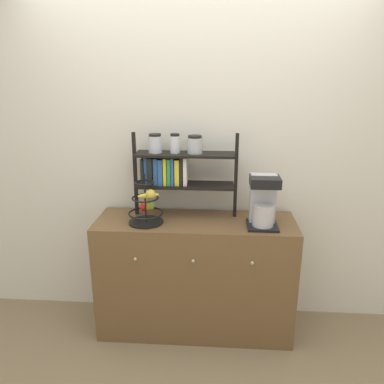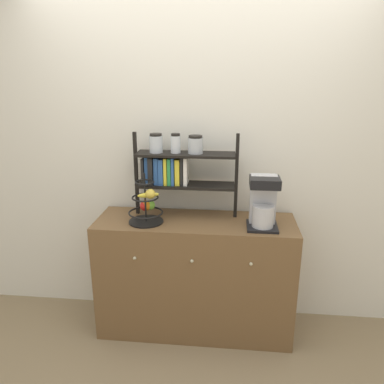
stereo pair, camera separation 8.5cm
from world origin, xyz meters
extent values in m
plane|color=#847051|center=(0.00, 0.00, 0.00)|extent=(12.00, 12.00, 0.00)
cube|color=silver|center=(0.00, 0.51, 1.30)|extent=(7.00, 0.05, 2.60)
cube|color=brown|center=(0.00, 0.23, 0.45)|extent=(1.44, 0.47, 0.89)
sphere|color=#B2AD8C|center=(-0.40, -0.01, 0.70)|extent=(0.02, 0.02, 0.02)
sphere|color=#B2AD8C|center=(0.00, -0.01, 0.70)|extent=(0.02, 0.02, 0.02)
sphere|color=#B2AD8C|center=(0.40, -0.01, 0.70)|extent=(0.02, 0.02, 0.02)
cube|color=black|center=(0.47, 0.16, 0.90)|extent=(0.21, 0.21, 0.02)
cube|color=#B7B7BC|center=(0.47, 0.22, 1.08)|extent=(0.18, 0.09, 0.34)
cylinder|color=#B7B7BC|center=(0.47, 0.14, 0.99)|extent=(0.15, 0.15, 0.15)
cube|color=black|center=(0.47, 0.15, 1.22)|extent=(0.20, 0.17, 0.06)
cylinder|color=black|center=(-0.35, 0.17, 0.90)|extent=(0.25, 0.25, 0.01)
cylinder|color=black|center=(-0.35, 0.17, 1.08)|extent=(0.01, 0.01, 0.35)
torus|color=black|center=(-0.35, 0.17, 0.97)|extent=(0.25, 0.25, 0.01)
torus|color=black|center=(-0.35, 0.17, 1.08)|extent=(0.19, 0.19, 0.01)
torus|color=black|center=(-0.35, 0.17, 1.19)|extent=(0.14, 0.14, 0.01)
sphere|color=red|center=(-0.36, 0.21, 1.00)|extent=(0.07, 0.07, 0.07)
sphere|color=#6BAD33|center=(-0.33, 0.23, 1.00)|extent=(0.07, 0.07, 0.07)
sphere|color=orange|center=(-0.36, 0.21, 1.00)|extent=(0.08, 0.08, 0.08)
ellipsoid|color=yellow|center=(-0.32, 0.16, 1.10)|extent=(0.15, 0.09, 0.04)
sphere|color=gold|center=(-0.30, 0.15, 1.11)|extent=(0.07, 0.07, 0.07)
cube|color=black|center=(-0.45, 0.34, 1.20)|extent=(0.02, 0.02, 0.62)
cube|color=black|center=(0.28, 0.34, 1.20)|extent=(0.02, 0.02, 0.62)
cube|color=black|center=(-0.08, 0.34, 1.13)|extent=(0.71, 0.20, 0.02)
cube|color=black|center=(-0.08, 0.34, 1.36)|extent=(0.71, 0.20, 0.02)
cube|color=black|center=(-0.38, 0.34, 1.23)|extent=(0.02, 0.16, 0.19)
cube|color=#2D599E|center=(-0.36, 0.34, 1.24)|extent=(0.02, 0.13, 0.20)
cube|color=black|center=(-0.33, 0.34, 1.24)|extent=(0.03, 0.16, 0.20)
cube|color=#2D599E|center=(-0.29, 0.34, 1.23)|extent=(0.03, 0.13, 0.19)
cube|color=#2D599E|center=(-0.26, 0.34, 1.23)|extent=(0.03, 0.14, 0.19)
cube|color=yellow|center=(-0.22, 0.34, 1.23)|extent=(0.02, 0.14, 0.20)
cube|color=#2D8C47|center=(-0.19, 0.34, 1.23)|extent=(0.02, 0.14, 0.19)
cube|color=#2D599E|center=(-0.17, 0.34, 1.24)|extent=(0.02, 0.15, 0.20)
cube|color=yellow|center=(-0.14, 0.34, 1.23)|extent=(0.03, 0.13, 0.19)
cube|color=black|center=(-0.11, 0.34, 1.24)|extent=(0.02, 0.12, 0.20)
cube|color=white|center=(-0.08, 0.34, 1.24)|extent=(0.03, 0.13, 0.20)
cylinder|color=silver|center=(-0.29, 0.34, 1.43)|extent=(0.10, 0.10, 0.12)
cylinder|color=black|center=(-0.29, 0.34, 1.49)|extent=(0.09, 0.09, 0.02)
cylinder|color=silver|center=(-0.15, 0.34, 1.43)|extent=(0.07, 0.07, 0.12)
cylinder|color=black|center=(-0.15, 0.34, 1.50)|extent=(0.06, 0.06, 0.02)
cylinder|color=#ADB2B7|center=(-0.01, 0.34, 1.42)|extent=(0.11, 0.11, 0.11)
cylinder|color=black|center=(-0.01, 0.34, 1.48)|extent=(0.10, 0.10, 0.02)
camera|label=1|loc=(0.15, -2.27, 1.90)|focal=35.00mm
camera|label=2|loc=(0.24, -2.26, 1.90)|focal=35.00mm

